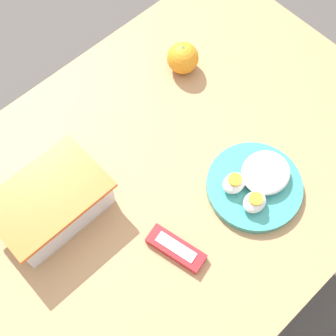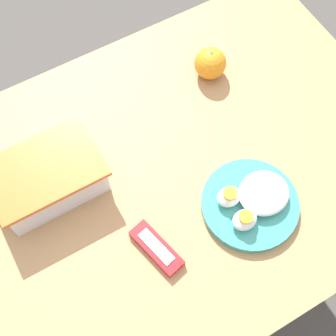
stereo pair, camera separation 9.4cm
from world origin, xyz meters
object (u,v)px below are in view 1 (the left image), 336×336
object	(u,v)px
food_container	(52,204)
orange_fruit	(183,58)
rice_plate	(256,183)
candy_bar	(176,248)

from	to	relation	value
food_container	orange_fruit	xyz separation A→B (m)	(0.43, 0.08, -0.00)
food_container	orange_fruit	bearing A→B (deg)	11.11
rice_plate	candy_bar	xyz separation A→B (m)	(-0.21, 0.01, -0.01)
orange_fruit	candy_bar	bearing A→B (deg)	-135.40
rice_plate	candy_bar	distance (m)	0.21
food_container	candy_bar	world-z (taller)	food_container
orange_fruit	rice_plate	xyz separation A→B (m)	(-0.10, -0.32, -0.02)
orange_fruit	candy_bar	world-z (taller)	orange_fruit
food_container	orange_fruit	size ratio (longest dim) A/B	3.02
orange_fruit	food_container	bearing A→B (deg)	-168.89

